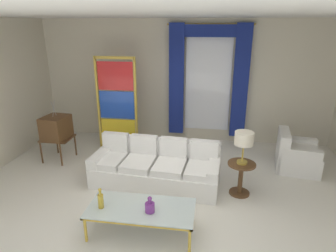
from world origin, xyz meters
name	(u,v)px	position (x,y,z in m)	size (l,w,h in m)	color
ground_plane	(164,202)	(0.00, 0.00, 0.00)	(16.00, 16.00, 0.00)	silver
wall_rear	(184,82)	(0.00, 3.06, 1.50)	(8.00, 0.12, 3.00)	beige
ceiling_slab	(172,13)	(0.00, 0.80, 3.02)	(8.00, 7.60, 0.04)	white
curtained_window	(208,73)	(0.60, 2.89, 1.74)	(2.00, 0.17, 2.70)	white
couch_white_long	(157,167)	(-0.26, 0.64, 0.31)	(2.40, 1.09, 0.86)	white
coffee_table	(141,209)	(-0.20, -0.80, 0.38)	(1.51, 0.70, 0.41)	silver
bottle_blue_decanter	(150,207)	(-0.06, -0.88, 0.49)	(0.13, 0.13, 0.24)	#753384
bottle_crystal_tall	(101,200)	(-0.75, -0.89, 0.53)	(0.08, 0.08, 0.31)	gold
vintage_tv	(56,128)	(-2.59, 1.30, 0.73)	(0.62, 0.64, 1.35)	brown
armchair_white	(295,156)	(2.46, 1.60, 0.29)	(0.93, 0.92, 0.80)	white
stained_glass_divider	(117,107)	(-1.45, 2.04, 1.06)	(0.95, 0.05, 2.20)	gold
peacock_figurine	(135,148)	(-0.95, 1.63, 0.22)	(0.44, 0.60, 0.50)	beige
round_side_table	(241,176)	(1.28, 0.46, 0.36)	(0.48, 0.48, 0.59)	brown
table_lamp_brass	(244,140)	(1.28, 0.46, 1.03)	(0.32, 0.32, 0.57)	#B29338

